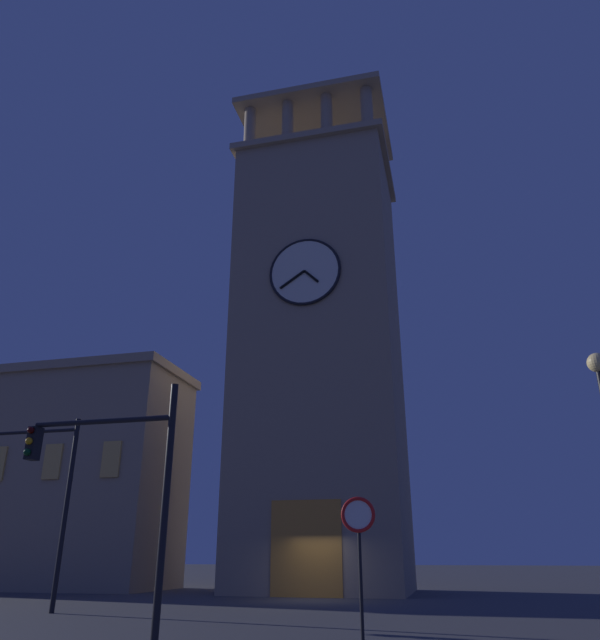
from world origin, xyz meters
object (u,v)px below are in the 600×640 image
at_px(adjacent_wing_building, 8,477).
at_px(traffic_signal_mid, 117,472).
at_px(no_horn_sign, 359,526).
at_px(clocktower, 321,347).
at_px(traffic_signal_near, 37,479).

xyz_separation_m(adjacent_wing_building, traffic_signal_mid, (-18.05, 18.44, -2.56)).
bearing_deg(no_horn_sign, clocktower, -75.50).
bearing_deg(clocktower, no_horn_sign, 104.50).
bearing_deg(clocktower, adjacent_wing_building, 1.52).
relative_size(clocktower, traffic_signal_near, 4.92).
relative_size(clocktower, traffic_signal_mid, 5.71).
relative_size(traffic_signal_near, traffic_signal_mid, 1.16).
distance_m(adjacent_wing_building, traffic_signal_near, 16.93).
height_order(traffic_signal_near, traffic_signal_mid, traffic_signal_near).
height_order(clocktower, traffic_signal_near, clocktower).
bearing_deg(traffic_signal_near, clocktower, -119.26).
xyz_separation_m(clocktower, adjacent_wing_building, (18.63, 0.49, -6.65)).
bearing_deg(adjacent_wing_building, no_horn_sign, 144.67).
height_order(traffic_signal_near, no_horn_sign, traffic_signal_near).
distance_m(adjacent_wing_building, no_horn_sign, 28.38).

